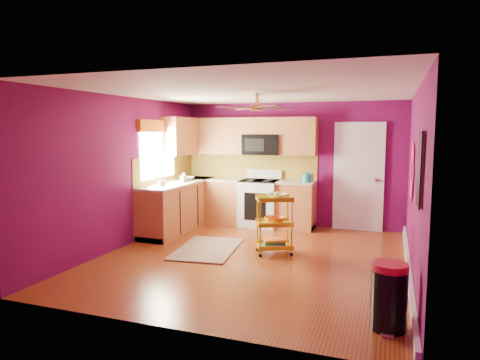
% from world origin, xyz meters
% --- Properties ---
extents(ground, '(5.00, 5.00, 0.00)m').
position_xyz_m(ground, '(0.00, 0.00, 0.00)').
color(ground, maroon).
rests_on(ground, ground).
extents(room_envelope, '(4.54, 5.04, 2.52)m').
position_xyz_m(room_envelope, '(0.03, 0.00, 1.63)').
color(room_envelope, '#620B49').
rests_on(room_envelope, ground).
extents(lower_cabinets, '(2.81, 2.31, 0.94)m').
position_xyz_m(lower_cabinets, '(-1.35, 1.82, 0.43)').
color(lower_cabinets, '#9B562A').
rests_on(lower_cabinets, ground).
extents(electric_range, '(0.76, 0.66, 1.13)m').
position_xyz_m(electric_range, '(-0.55, 2.17, 0.48)').
color(electric_range, white).
rests_on(electric_range, ground).
extents(upper_cabinetry, '(2.80, 2.30, 1.26)m').
position_xyz_m(upper_cabinetry, '(-1.24, 2.17, 1.80)').
color(upper_cabinetry, '#9B562A').
rests_on(upper_cabinetry, ground).
extents(left_window, '(0.08, 1.35, 1.08)m').
position_xyz_m(left_window, '(-2.22, 1.05, 1.74)').
color(left_window, white).
rests_on(left_window, ground).
extents(panel_door, '(0.95, 0.11, 2.15)m').
position_xyz_m(panel_door, '(1.35, 2.47, 1.02)').
color(panel_door, white).
rests_on(panel_door, ground).
extents(right_wall_art, '(0.04, 2.74, 1.04)m').
position_xyz_m(right_wall_art, '(2.23, -0.34, 1.44)').
color(right_wall_art, black).
rests_on(right_wall_art, ground).
extents(ceiling_fan, '(1.01, 1.01, 0.26)m').
position_xyz_m(ceiling_fan, '(0.00, 0.20, 2.29)').
color(ceiling_fan, '#BF8C3F').
rests_on(ceiling_fan, ground).
extents(shag_rug, '(1.09, 1.59, 0.02)m').
position_xyz_m(shag_rug, '(-0.84, 0.21, 0.01)').
color(shag_rug, '#321910').
rests_on(shag_rug, ground).
extents(rolling_cart, '(0.67, 0.59, 0.99)m').
position_xyz_m(rolling_cart, '(0.25, 0.35, 0.51)').
color(rolling_cart, gold).
rests_on(rolling_cart, ground).
extents(trash_can, '(0.39, 0.40, 0.66)m').
position_xyz_m(trash_can, '(1.98, -1.79, 0.33)').
color(trash_can, black).
rests_on(trash_can, ground).
extents(teal_kettle, '(0.18, 0.18, 0.21)m').
position_xyz_m(teal_kettle, '(0.40, 2.16, 1.02)').
color(teal_kettle, '#159D8E').
rests_on(teal_kettle, lower_cabinets).
extents(toaster, '(0.22, 0.15, 0.18)m').
position_xyz_m(toaster, '(0.40, 2.22, 1.03)').
color(toaster, beige).
rests_on(toaster, lower_cabinets).
extents(soap_bottle_a, '(0.08, 0.08, 0.18)m').
position_xyz_m(soap_bottle_a, '(-1.89, 1.38, 1.03)').
color(soap_bottle_a, '#EA3F72').
rests_on(soap_bottle_a, lower_cabinets).
extents(soap_bottle_b, '(0.13, 0.13, 0.17)m').
position_xyz_m(soap_bottle_b, '(-1.90, 1.48, 1.03)').
color(soap_bottle_b, white).
rests_on(soap_bottle_b, lower_cabinets).
extents(counter_dish, '(0.28, 0.28, 0.07)m').
position_xyz_m(counter_dish, '(-1.93, 1.68, 0.97)').
color(counter_dish, white).
rests_on(counter_dish, lower_cabinets).
extents(counter_cup, '(0.14, 0.14, 0.11)m').
position_xyz_m(counter_cup, '(-1.93, 0.66, 0.99)').
color(counter_cup, white).
rests_on(counter_cup, lower_cabinets).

